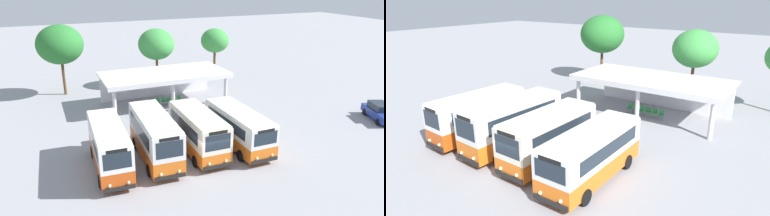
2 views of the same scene
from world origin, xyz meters
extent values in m
plane|color=#939399|center=(0.00, 0.00, 0.00)|extent=(180.00, 180.00, 0.00)
cylinder|color=black|center=(-5.61, 0.31, 0.45)|extent=(0.26, 0.91, 0.90)
cylinder|color=black|center=(-7.67, 0.41, 0.45)|extent=(0.26, 0.91, 0.90)
cylinder|color=black|center=(-5.40, 4.84, 0.45)|extent=(0.26, 0.91, 0.90)
cylinder|color=black|center=(-7.46, 4.94, 0.45)|extent=(0.26, 0.91, 0.90)
cube|color=#D14C14|center=(-6.53, 2.63, 0.97)|extent=(2.50, 7.40, 1.17)
cube|color=white|center=(-6.53, 2.63, 2.40)|extent=(2.50, 7.40, 1.70)
cube|color=white|center=(-6.53, 2.63, 3.31)|extent=(2.43, 7.18, 0.12)
cube|color=black|center=(-6.71, -1.05, 0.52)|extent=(2.06, 0.20, 0.28)
cube|color=#1E2833|center=(-6.71, -1.01, 2.45)|extent=(1.77, 0.13, 1.10)
cube|color=black|center=(-6.71, -1.01, 3.13)|extent=(1.30, 0.11, 0.24)
cube|color=#1E2833|center=(-5.46, 2.68, 2.45)|extent=(0.32, 5.84, 0.93)
cube|color=#1E2833|center=(-7.60, 2.78, 2.45)|extent=(0.32, 5.84, 0.93)
sphere|color=#EAEACC|center=(-6.11, -1.07, 0.83)|extent=(0.20, 0.20, 0.20)
sphere|color=#EAEACC|center=(-7.30, -1.02, 0.83)|extent=(0.20, 0.20, 0.20)
cylinder|color=black|center=(-2.12, 0.42, 0.45)|extent=(0.26, 0.91, 0.90)
cylinder|color=black|center=(-4.29, 0.52, 0.45)|extent=(0.26, 0.91, 0.90)
cylinder|color=black|center=(-1.90, 5.12, 0.45)|extent=(0.26, 0.91, 0.90)
cylinder|color=black|center=(-4.07, 5.22, 0.45)|extent=(0.26, 0.91, 0.90)
cube|color=orange|center=(-3.10, 2.82, 0.98)|extent=(2.63, 7.69, 1.20)
cube|color=silver|center=(-3.10, 2.82, 2.48)|extent=(2.63, 7.69, 1.81)
cube|color=silver|center=(-3.10, 2.82, 3.45)|extent=(2.55, 7.46, 0.12)
cube|color=black|center=(-3.28, -1.00, 0.52)|extent=(2.16, 0.20, 0.28)
cube|color=#1E2833|center=(-3.27, -0.96, 2.53)|extent=(1.86, 0.14, 1.18)
cube|color=black|center=(-3.27, -0.96, 3.27)|extent=(1.36, 0.11, 0.24)
cube|color=#1E2833|center=(-1.97, 2.87, 2.53)|extent=(0.33, 6.07, 0.99)
cube|color=#1E2833|center=(-4.22, 2.97, 2.53)|extent=(0.33, 6.07, 0.99)
sphere|color=#EAEACC|center=(-2.65, -1.02, 0.83)|extent=(0.20, 0.20, 0.20)
sphere|color=#EAEACC|center=(-3.90, -0.96, 0.83)|extent=(0.20, 0.20, 0.20)
cylinder|color=black|center=(1.42, 0.41, 0.45)|extent=(0.24, 0.90, 0.90)
cylinder|color=black|center=(-0.82, 0.45, 0.45)|extent=(0.24, 0.90, 0.90)
cylinder|color=black|center=(1.50, 4.79, 0.45)|extent=(0.24, 0.90, 0.90)
cylinder|color=black|center=(-0.74, 4.83, 0.45)|extent=(0.24, 0.90, 0.90)
cube|color=orange|center=(0.34, 2.62, 0.90)|extent=(2.47, 7.11, 1.03)
cube|color=beige|center=(0.34, 2.62, 2.31)|extent=(2.47, 7.11, 1.79)
cube|color=beige|center=(0.34, 2.62, 3.26)|extent=(2.39, 6.89, 0.12)
cube|color=black|center=(0.28, -0.94, 0.52)|extent=(2.23, 0.14, 0.28)
cube|color=#1E2833|center=(0.28, -0.90, 2.36)|extent=(1.92, 0.08, 1.17)
cube|color=black|center=(0.28, -0.90, 3.08)|extent=(1.41, 0.07, 0.24)
cube|color=#1E2833|center=(1.50, 2.70, 2.36)|extent=(0.14, 5.65, 0.99)
cube|color=#1E2833|center=(-0.82, 2.74, 2.36)|extent=(0.14, 5.65, 0.99)
sphere|color=#EAEACC|center=(0.92, -0.94, 0.83)|extent=(0.20, 0.20, 0.20)
sphere|color=#EAEACC|center=(-0.37, -0.92, 0.83)|extent=(0.20, 0.20, 0.20)
cylinder|color=black|center=(4.91, -0.03, 0.45)|extent=(0.22, 0.90, 0.90)
cylinder|color=black|center=(2.67, -0.04, 0.45)|extent=(0.22, 0.90, 0.90)
cylinder|color=black|center=(4.89, 4.67, 0.45)|extent=(0.22, 0.90, 0.90)
cylinder|color=black|center=(2.65, 4.66, 0.45)|extent=(0.22, 0.90, 0.90)
cube|color=orange|center=(3.78, 2.32, 0.91)|extent=(2.38, 7.59, 1.06)
cube|color=silver|center=(3.78, 2.32, 2.20)|extent=(2.38, 7.59, 1.51)
cube|color=silver|center=(3.78, 2.32, 3.01)|extent=(2.31, 7.36, 0.12)
cube|color=black|center=(3.79, -1.50, 0.52)|extent=(2.23, 0.11, 0.28)
cube|color=#1E2833|center=(3.79, -1.46, 2.25)|extent=(1.92, 0.06, 0.98)
cube|color=black|center=(3.79, -1.46, 2.83)|extent=(1.41, 0.06, 0.24)
cube|color=#1E2833|center=(4.94, 2.42, 2.25)|extent=(0.07, 6.06, 0.83)
cube|color=#1E2833|center=(2.62, 2.41, 2.25)|extent=(0.07, 6.06, 0.83)
sphere|color=#EAEACC|center=(4.44, -1.49, 0.83)|extent=(0.20, 0.20, 0.20)
sphere|color=#EAEACC|center=(3.15, -1.50, 0.83)|extent=(0.20, 0.20, 0.20)
cylinder|color=black|center=(17.96, 1.01, 0.32)|extent=(0.40, 0.66, 0.64)
cylinder|color=black|center=(20.48, 2.86, 0.32)|extent=(0.40, 0.66, 0.64)
cylinder|color=black|center=(18.93, 3.47, 0.32)|extent=(0.40, 0.66, 0.64)
cube|color=navy|center=(19.22, 1.93, 0.67)|extent=(3.21, 4.62, 0.70)
cube|color=#1E2833|center=(19.30, 2.13, 1.32)|extent=(2.21, 2.62, 0.60)
cylinder|color=silver|center=(-4.14, 12.19, 1.60)|extent=(0.36, 0.36, 3.20)
cylinder|color=silver|center=(1.86, 12.19, 1.60)|extent=(0.36, 0.36, 3.20)
cylinder|color=silver|center=(7.86, 12.19, 1.60)|extent=(0.36, 0.36, 3.20)
cube|color=white|center=(1.86, 17.65, 1.60)|extent=(12.80, 0.20, 3.20)
cube|color=white|center=(1.86, 14.82, 3.30)|extent=(13.30, 6.37, 0.20)
cube|color=white|center=(1.86, 11.69, 3.06)|extent=(13.30, 0.10, 0.28)
cylinder|color=slate|center=(0.40, 13.95, 0.22)|extent=(0.03, 0.03, 0.44)
cylinder|color=slate|center=(0.05, 13.96, 0.22)|extent=(0.03, 0.03, 0.44)
cylinder|color=slate|center=(0.41, 14.30, 0.22)|extent=(0.03, 0.03, 0.44)
cylinder|color=slate|center=(0.06, 14.31, 0.22)|extent=(0.03, 0.03, 0.44)
cube|color=#2D8C47|center=(0.23, 14.13, 0.46)|extent=(0.45, 0.45, 0.04)
cube|color=#2D8C47|center=(0.24, 14.33, 0.66)|extent=(0.44, 0.05, 0.40)
cylinder|color=slate|center=(1.01, 13.91, 0.22)|extent=(0.03, 0.03, 0.44)
cylinder|color=slate|center=(0.65, 13.92, 0.22)|extent=(0.03, 0.03, 0.44)
cylinder|color=slate|center=(1.01, 14.26, 0.22)|extent=(0.03, 0.03, 0.44)
cylinder|color=slate|center=(0.66, 14.27, 0.22)|extent=(0.03, 0.03, 0.44)
cube|color=#2D8C47|center=(0.83, 14.09, 0.46)|extent=(0.45, 0.45, 0.04)
cube|color=#2D8C47|center=(0.84, 14.29, 0.66)|extent=(0.44, 0.05, 0.40)
cylinder|color=slate|center=(1.61, 13.81, 0.22)|extent=(0.03, 0.03, 0.44)
cylinder|color=slate|center=(1.26, 13.82, 0.22)|extent=(0.03, 0.03, 0.44)
cylinder|color=slate|center=(1.62, 14.16, 0.22)|extent=(0.03, 0.03, 0.44)
cylinder|color=slate|center=(1.27, 14.17, 0.22)|extent=(0.03, 0.03, 0.44)
cube|color=#2D8C47|center=(1.44, 13.99, 0.46)|extent=(0.45, 0.45, 0.04)
cube|color=#2D8C47|center=(1.44, 14.19, 0.66)|extent=(0.44, 0.05, 0.40)
cylinder|color=slate|center=(2.21, 13.86, 0.22)|extent=(0.03, 0.03, 0.44)
cylinder|color=slate|center=(1.86, 13.87, 0.22)|extent=(0.03, 0.03, 0.44)
cylinder|color=slate|center=(2.22, 14.22, 0.22)|extent=(0.03, 0.03, 0.44)
cylinder|color=slate|center=(1.87, 14.22, 0.22)|extent=(0.03, 0.03, 0.44)
cube|color=#2D8C47|center=(2.04, 14.04, 0.46)|extent=(0.45, 0.45, 0.04)
cube|color=#2D8C47|center=(2.04, 14.24, 0.66)|extent=(0.44, 0.05, 0.40)
cylinder|color=slate|center=(2.81, 13.88, 0.22)|extent=(0.03, 0.03, 0.44)
cylinder|color=slate|center=(2.46, 13.89, 0.22)|extent=(0.03, 0.03, 0.44)
cylinder|color=slate|center=(2.82, 14.23, 0.22)|extent=(0.03, 0.03, 0.44)
cylinder|color=slate|center=(2.47, 14.24, 0.22)|extent=(0.03, 0.03, 0.44)
cube|color=#2D8C47|center=(2.64, 14.06, 0.46)|extent=(0.45, 0.45, 0.04)
cube|color=#2D8C47|center=(2.65, 14.26, 0.66)|extent=(0.44, 0.05, 0.40)
cylinder|color=slate|center=(3.42, 13.83, 0.22)|extent=(0.03, 0.03, 0.44)
cylinder|color=slate|center=(3.06, 13.83, 0.22)|extent=(0.03, 0.03, 0.44)
cylinder|color=slate|center=(3.42, 14.18, 0.22)|extent=(0.03, 0.03, 0.44)
cylinder|color=slate|center=(3.07, 14.19, 0.22)|extent=(0.03, 0.03, 0.44)
cube|color=#2D8C47|center=(3.24, 14.01, 0.46)|extent=(0.45, 0.45, 0.04)
cube|color=#2D8C47|center=(3.25, 14.21, 0.66)|extent=(0.44, 0.05, 0.40)
cylinder|color=brown|center=(3.30, 21.85, 1.75)|extent=(0.32, 0.32, 3.50)
ellipsoid|color=green|center=(3.30, 21.85, 5.18)|extent=(4.47, 4.47, 3.80)
cylinder|color=brown|center=(11.35, 21.89, 1.85)|extent=(0.32, 0.32, 3.70)
ellipsoid|color=green|center=(11.35, 21.89, 5.09)|extent=(3.70, 3.70, 3.15)
cylinder|color=brown|center=(-7.84, 22.34, 1.95)|extent=(0.32, 0.32, 3.90)
ellipsoid|color=#28722D|center=(-7.84, 22.34, 5.85)|extent=(5.20, 5.20, 4.42)
camera|label=1|loc=(-10.39, -21.26, 13.21)|focal=34.40mm
camera|label=2|loc=(13.17, -12.36, 10.30)|focal=31.46mm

